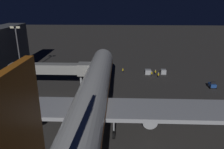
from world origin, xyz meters
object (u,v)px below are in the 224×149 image
object	(u,v)px
baggage_container_mid_row	(163,72)
ground_crew_by_tug	(158,75)
baggage_container_near_belt	(148,72)
ground_crew_under_port_wing	(155,72)
traffic_cone_nose_port	(111,74)
pushback_tug	(212,85)
ground_crew_marshaller_fwd	(123,70)
airliner_at_gate	(90,102)
traffic_cone_nose_starboard	(97,73)
apron_floodlight_mast	(18,48)
jet_bridge	(56,69)
ground_crew_near_nose_gear	(111,70)
ground_crew_by_belt_loader	(152,74)

from	to	relation	value
baggage_container_mid_row	ground_crew_by_tug	bearing A→B (deg)	59.33
ground_crew_by_tug	baggage_container_near_belt	bearing A→B (deg)	-51.00
ground_crew_under_port_wing	ground_crew_by_tug	size ratio (longest dim) A/B	1.02
baggage_container_near_belt	baggage_container_mid_row	world-z (taller)	baggage_container_near_belt
ground_crew_under_port_wing	traffic_cone_nose_port	xyz separation A→B (m)	(14.28, 0.06, -0.71)
pushback_tug	ground_crew_marshaller_fwd	distance (m)	26.88
airliner_at_gate	ground_crew_marshaller_fwd	bearing A→B (deg)	-100.53
pushback_tug	traffic_cone_nose_starboard	size ratio (longest dim) A/B	4.19
traffic_cone_nose_starboard	ground_crew_by_tug	bearing A→B (deg)	172.47
apron_floodlight_mast	traffic_cone_nose_port	bearing A→B (deg)	-173.94
pushback_tug	ground_crew_by_tug	bearing A→B (deg)	-28.98
airliner_at_gate	ground_crew_under_port_wing	world-z (taller)	airliner_at_gate
jet_bridge	ground_crew_near_nose_gear	bearing A→B (deg)	-132.33
apron_floodlight_mast	ground_crew_near_nose_gear	bearing A→B (deg)	-169.58
ground_crew_by_tug	traffic_cone_nose_starboard	distance (m)	19.38
jet_bridge	baggage_container_near_belt	world-z (taller)	jet_bridge
airliner_at_gate	pushback_tug	size ratio (longest dim) A/B	28.14
apron_floodlight_mast	ground_crew_marshaller_fwd	size ratio (longest dim) A/B	9.28
ground_crew_near_nose_gear	jet_bridge	bearing A→B (deg)	47.67
airliner_at_gate	ground_crew_under_port_wing	distance (m)	35.80
ground_crew_by_belt_loader	pushback_tug	bearing A→B (deg)	150.99
pushback_tug	baggage_container_near_belt	xyz separation A→B (m)	(16.19, -10.86, -0.03)
ground_crew_under_port_wing	baggage_container_mid_row	bearing A→B (deg)	-157.40
jet_bridge	pushback_tug	distance (m)	42.20
ground_crew_near_nose_gear	ground_crew_marshaller_fwd	distance (m)	4.07
apron_floodlight_mast	traffic_cone_nose_port	distance (m)	29.24
ground_crew_marshaller_fwd	baggage_container_near_belt	bearing A→B (deg)	175.48
baggage_container_near_belt	traffic_cone_nose_port	size ratio (longest dim) A/B	3.34
baggage_container_mid_row	pushback_tug	bearing A→B (deg)	135.07
ground_crew_by_belt_loader	baggage_container_near_belt	bearing A→B (deg)	-69.59
baggage_container_mid_row	baggage_container_near_belt	bearing A→B (deg)	3.35
baggage_container_near_belt	traffic_cone_nose_starboard	distance (m)	16.45
ground_crew_near_nose_gear	ground_crew_by_tug	world-z (taller)	ground_crew_by_tug
jet_bridge	traffic_cone_nose_port	world-z (taller)	jet_bridge
baggage_container_mid_row	ground_crew_near_nose_gear	size ratio (longest dim) A/B	0.95
ground_crew_under_port_wing	jet_bridge	bearing A→B (deg)	24.54
jet_bridge	traffic_cone_nose_starboard	world-z (taller)	jet_bridge
pushback_tug	baggage_container_mid_row	bearing A→B (deg)	-44.93
ground_crew_by_belt_loader	ground_crew_under_port_wing	xyz separation A→B (m)	(-1.38, -1.53, 0.03)
jet_bridge	ground_crew_under_port_wing	bearing A→B (deg)	-155.46
ground_crew_marshaller_fwd	ground_crew_under_port_wing	size ratio (longest dim) A/B	0.94
ground_crew_marshaller_fwd	ground_crew_near_nose_gear	bearing A→B (deg)	-8.34
ground_crew_by_tug	jet_bridge	bearing A→B (deg)	19.64
airliner_at_gate	traffic_cone_nose_starboard	world-z (taller)	airliner_at_gate
baggage_container_near_belt	baggage_container_mid_row	distance (m)	5.01
ground_crew_by_tug	baggage_container_mid_row	bearing A→B (deg)	-120.67
ground_crew_near_nose_gear	ground_crew_by_belt_loader	distance (m)	13.50
ground_crew_under_port_wing	traffic_cone_nose_port	distance (m)	14.30
apron_floodlight_mast	ground_crew_by_tug	xyz separation A→B (m)	(-42.50, -0.40, -8.20)
ground_crew_by_belt_loader	ground_crew_by_tug	size ratio (longest dim) A/B	0.99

